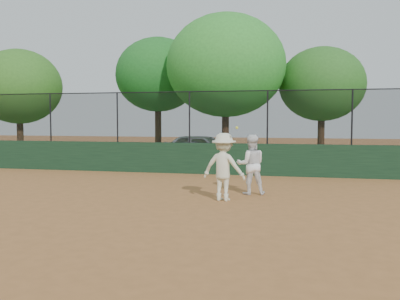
% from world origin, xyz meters
% --- Properties ---
extents(ground, '(80.00, 80.00, 0.00)m').
position_xyz_m(ground, '(0.00, 0.00, 0.00)').
color(ground, '#A36634').
rests_on(ground, ground).
extents(back_wall, '(26.00, 0.20, 1.20)m').
position_xyz_m(back_wall, '(0.00, 6.00, 0.60)').
color(back_wall, '#193720').
rests_on(back_wall, ground).
extents(grass_strip, '(36.00, 12.00, 0.01)m').
position_xyz_m(grass_strip, '(0.00, 12.00, 0.00)').
color(grass_strip, '#31591C').
rests_on(grass_strip, ground).
extents(parked_car, '(4.48, 2.31, 1.46)m').
position_xyz_m(parked_car, '(-0.64, 9.03, 0.73)').
color(parked_car, '#B8BEC2').
rests_on(parked_car, ground).
extents(player_second, '(0.95, 0.81, 1.69)m').
position_xyz_m(player_second, '(2.38, 1.74, 0.84)').
color(player_second, white).
rests_on(player_second, ground).
extents(player_main, '(1.25, 0.86, 1.95)m').
position_xyz_m(player_main, '(1.80, 0.61, 0.88)').
color(player_main, beige).
rests_on(player_main, ground).
extents(fence_assembly, '(26.00, 0.06, 2.00)m').
position_xyz_m(fence_assembly, '(-0.03, 6.00, 2.24)').
color(fence_assembly, black).
rests_on(fence_assembly, back_wall).
extents(tree_0, '(4.63, 4.20, 5.86)m').
position_xyz_m(tree_0, '(-11.11, 10.50, 3.85)').
color(tree_0, '#412917').
rests_on(tree_0, ground).
extents(tree_1, '(4.80, 4.36, 6.68)m').
position_xyz_m(tree_1, '(-4.18, 13.23, 4.59)').
color(tree_1, '#3F2916').
rests_on(tree_1, ground).
extents(tree_2, '(6.00, 5.45, 7.40)m').
position_xyz_m(tree_2, '(-0.03, 11.50, 4.80)').
color(tree_2, '#432818').
rests_on(tree_2, ground).
extents(tree_3, '(4.37, 3.97, 5.79)m').
position_xyz_m(tree_3, '(4.70, 12.87, 3.89)').
color(tree_3, '#3C2414').
rests_on(tree_3, ground).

